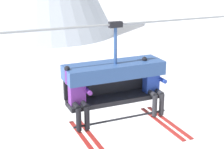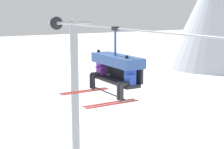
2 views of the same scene
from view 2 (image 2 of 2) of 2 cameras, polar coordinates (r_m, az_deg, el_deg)
The scene contains 6 objects.
mountain_peak_west at distance 50.57m, azimuth 16.73°, elevation 9.53°, with size 13.12×13.12×14.88m.
lift_tower_near at distance 15.79m, azimuth -6.21°, elevation -4.11°, with size 0.36×1.88×7.81m.
lift_cable at distance 7.84m, azimuth 13.66°, elevation 6.30°, with size 18.66×0.05×0.05m.
chairlift_chair at distance 10.73m, azimuth 0.88°, elevation 1.63°, with size 2.17×0.74×2.05m.
skier_purple at distance 11.42m, azimuth -2.33°, elevation 0.81°, with size 0.48×1.70×1.34m.
skier_blue at distance 9.94m, azimuth 2.43°, elevation -0.68°, with size 0.48×1.70×1.34m.
Camera 2 is at (7.70, -6.23, 8.09)m, focal length 55.00 mm.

